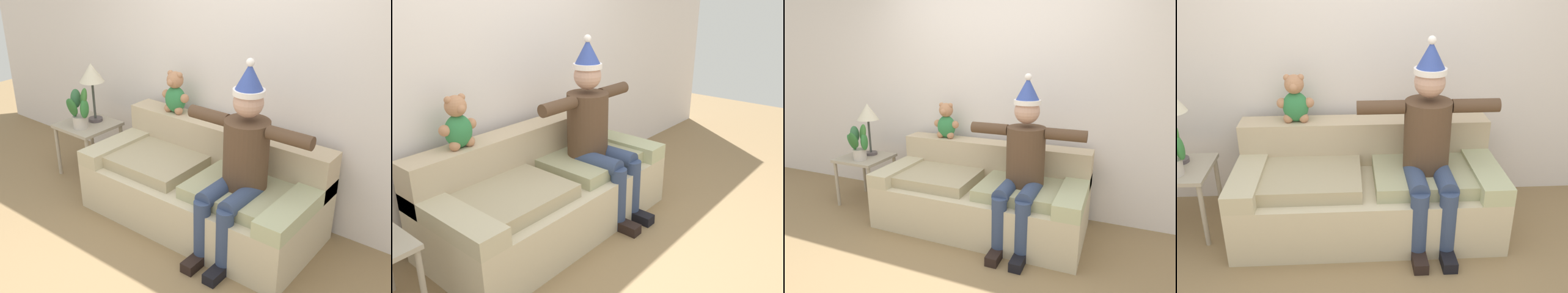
{
  "view_description": "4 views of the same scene",
  "coord_description": "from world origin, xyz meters",
  "views": [
    {
      "loc": [
        2.11,
        -1.8,
        2.32
      ],
      "look_at": [
        0.06,
        0.82,
        0.78
      ],
      "focal_mm": 44.2,
      "sensor_mm": 36.0,
      "label": 1
    },
    {
      "loc": [
        -2.04,
        -1.13,
        1.82
      ],
      "look_at": [
        0.24,
        0.77,
        0.68
      ],
      "focal_mm": 37.76,
      "sensor_mm": 36.0,
      "label": 2
    },
    {
      "loc": [
        1.19,
        -1.89,
        1.66
      ],
      "look_at": [
        0.06,
        0.81,
        0.86
      ],
      "focal_mm": 31.44,
      "sensor_mm": 36.0,
      "label": 3
    },
    {
      "loc": [
        -0.14,
        -2.04,
        2.06
      ],
      "look_at": [
        0.04,
        0.96,
        0.69
      ],
      "focal_mm": 41.29,
      "sensor_mm": 36.0,
      "label": 4
    }
  ],
  "objects": [
    {
      "name": "person_seated",
      "position": [
        0.44,
        0.85,
        0.75
      ],
      "size": [
        1.02,
        0.77,
        1.5
      ],
      "color": "#503827",
      "rests_on": "ground_plane"
    },
    {
      "name": "ground_plane",
      "position": [
        0.0,
        0.0,
        0.0
      ],
      "size": [
        10.0,
        10.0,
        0.0
      ],
      "primitive_type": "plane",
      "color": "olive"
    },
    {
      "name": "back_wall",
      "position": [
        0.0,
        1.55,
        1.35
      ],
      "size": [
        7.0,
        0.1,
        2.7
      ],
      "primitive_type": "cube",
      "color": "silver",
      "rests_on": "ground_plane"
    },
    {
      "name": "teddy_bear",
      "position": [
        -0.54,
        1.3,
        0.95
      ],
      "size": [
        0.29,
        0.17,
        0.38
      ],
      "color": "#317F45",
      "rests_on": "couch"
    },
    {
      "name": "couch",
      "position": [
        0.0,
        1.01,
        0.31
      ],
      "size": [
        1.97,
        0.91,
        0.78
      ],
      "color": "beige",
      "rests_on": "ground_plane"
    }
  ]
}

